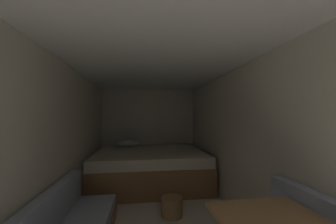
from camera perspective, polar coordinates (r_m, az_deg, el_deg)
The scene contains 6 objects.
wall_back at distance 4.97m, azimuth -5.77°, elevation -5.44°, with size 2.46×0.05×2.11m, color beige.
wall_left at distance 2.66m, azimuth -30.82°, elevation -8.84°, with size 0.05×5.00×2.11m, color beige.
wall_right at distance 2.81m, azimuth 21.92°, elevation -8.50°, with size 0.05×5.00×2.11m, color beige.
ceiling_slab at distance 2.54m, azimuth -3.58°, elevation 15.30°, with size 2.46×5.00×0.05m, color white.
bed at distance 4.16m, azimuth -5.38°, elevation -16.18°, with size 2.24×1.72×0.84m.
wicker_basket at distance 3.01m, azimuth 1.17°, elevation -26.57°, with size 0.30×0.30×0.26m.
Camera 1 is at (-0.18, -0.39, 1.41)m, focal length 20.26 mm.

